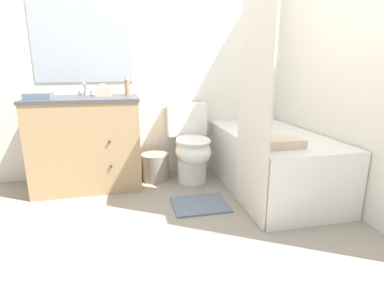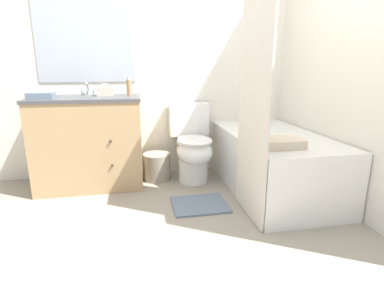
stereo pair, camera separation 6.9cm
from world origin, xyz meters
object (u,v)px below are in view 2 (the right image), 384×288
object	(u,v)px
sink_faucet	(89,91)
wastebasket	(157,167)
bath_towel_folded	(280,143)
bathtub	(273,162)
bath_mat	(200,204)
soap_dispenser	(129,87)
toilet	(193,146)
tissue_box	(105,91)
vanity_cabinet	(90,141)
hand_towel_folded	(41,96)

from	to	relation	value
sink_faucet	wastebasket	bearing A→B (deg)	-15.92
bath_towel_folded	bathtub	bearing A→B (deg)	67.99
bath_mat	soap_dispenser	bearing A→B (deg)	126.72
bath_towel_folded	bath_mat	distance (m)	0.83
toilet	tissue_box	xyz separation A→B (m)	(-0.82, 0.13, 0.55)
wastebasket	toilet	bearing A→B (deg)	-13.75
toilet	bath_mat	bearing A→B (deg)	-95.27
wastebasket	vanity_cabinet	bearing A→B (deg)	-177.96
tissue_box	soap_dispenser	distance (m)	0.23
bath_mat	hand_towel_folded	bearing A→B (deg)	157.55
vanity_cabinet	bath_mat	world-z (taller)	vanity_cabinet
wastebasket	bath_towel_folded	distance (m)	1.33
bath_mat	bathtub	bearing A→B (deg)	15.65
bathtub	bath_towel_folded	xyz separation A→B (m)	(-0.18, -0.44, 0.30)
sink_faucet	bath_towel_folded	bearing A→B (deg)	-36.05
toilet	vanity_cabinet	bearing A→B (deg)	176.27
bath_towel_folded	bath_mat	world-z (taller)	bath_towel_folded
bathtub	soap_dispenser	bearing A→B (deg)	158.01
sink_faucet	soap_dispenser	xyz separation A→B (m)	(0.40, -0.14, 0.04)
vanity_cabinet	toilet	world-z (taller)	vanity_cabinet
bathtub	wastebasket	size ratio (longest dim) A/B	5.27
vanity_cabinet	toilet	size ratio (longest dim) A/B	1.28
toilet	tissue_box	world-z (taller)	tissue_box
wastebasket	tissue_box	size ratio (longest dim) A/B	1.87
sink_faucet	wastebasket	world-z (taller)	sink_faucet
vanity_cabinet	tissue_box	world-z (taller)	tissue_box
tissue_box	toilet	bearing A→B (deg)	-9.17
wastebasket	bath_towel_folded	world-z (taller)	bath_towel_folded
vanity_cabinet	wastebasket	distance (m)	0.71
sink_faucet	toilet	size ratio (longest dim) A/B	0.19
soap_dispenser	bath_mat	world-z (taller)	soap_dispenser
sink_faucet	bath_mat	xyz separation A→B (m)	(0.94, -0.86, -0.89)
bathtub	bath_towel_folded	distance (m)	0.56
tissue_box	bath_mat	world-z (taller)	tissue_box
bathtub	wastebasket	bearing A→B (deg)	155.55
soap_dispenser	wastebasket	bearing A→B (deg)	-10.32
soap_dispenser	hand_towel_folded	xyz separation A→B (m)	(-0.74, -0.19, -0.05)
hand_towel_folded	bathtub	bearing A→B (deg)	-9.06
bathtub	tissue_box	world-z (taller)	tissue_box
wastebasket	hand_towel_folded	distance (m)	1.25
vanity_cabinet	sink_faucet	bearing A→B (deg)	90.00
vanity_cabinet	wastebasket	world-z (taller)	vanity_cabinet
toilet	soap_dispenser	world-z (taller)	soap_dispenser
wastebasket	tissue_box	bearing A→B (deg)	174.43
sink_faucet	toilet	distance (m)	1.16
bath_towel_folded	vanity_cabinet	bearing A→B (deg)	149.37
soap_dispenser	toilet	bearing A→B (deg)	-12.38
vanity_cabinet	wastebasket	xyz separation A→B (m)	(0.64, 0.02, -0.31)
bath_mat	bath_towel_folded	bearing A→B (deg)	-22.18
tissue_box	bath_towel_folded	bearing A→B (deg)	-35.74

